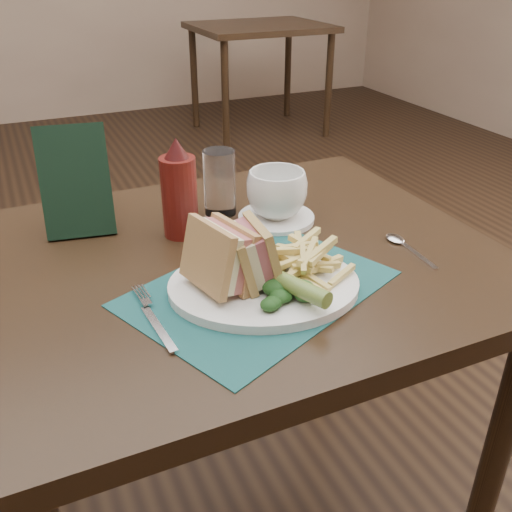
{
  "coord_description": "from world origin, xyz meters",
  "views": [
    {
      "loc": [
        -0.34,
        -1.32,
        1.23
      ],
      "look_at": [
        -0.01,
        -0.6,
        0.8
      ],
      "focal_mm": 40.0,
      "sensor_mm": 36.0,
      "label": 1
    }
  ],
  "objects_px": {
    "table_main": "(241,410)",
    "drinking_glass": "(220,182)",
    "coffee_cup": "(277,194)",
    "check_presenter": "(75,182)",
    "placemat": "(259,288)",
    "table_bg_right": "(260,80)",
    "plate": "(264,285)",
    "ketchup_bottle": "(179,188)",
    "saucer": "(276,218)",
    "sandwich_half_a": "(207,260)",
    "sandwich_half_b": "(238,256)"
  },
  "relations": [
    {
      "from": "saucer",
      "to": "coffee_cup",
      "type": "xyz_separation_m",
      "value": [
        0.0,
        0.0,
        0.05
      ]
    },
    {
      "from": "sandwich_half_a",
      "to": "drinking_glass",
      "type": "height_order",
      "value": "drinking_glass"
    },
    {
      "from": "plate",
      "to": "sandwich_half_a",
      "type": "bearing_deg",
      "value": -168.24
    },
    {
      "from": "drinking_glass",
      "to": "ketchup_bottle",
      "type": "height_order",
      "value": "ketchup_bottle"
    },
    {
      "from": "placemat",
      "to": "coffee_cup",
      "type": "distance_m",
      "value": 0.26
    },
    {
      "from": "table_main",
      "to": "coffee_cup",
      "type": "bearing_deg",
      "value": 37.6
    },
    {
      "from": "ketchup_bottle",
      "to": "sandwich_half_b",
      "type": "bearing_deg",
      "value": -85.95
    },
    {
      "from": "coffee_cup",
      "to": "drinking_glass",
      "type": "height_order",
      "value": "drinking_glass"
    },
    {
      "from": "sandwich_half_b",
      "to": "coffee_cup",
      "type": "relative_size",
      "value": 0.84
    },
    {
      "from": "table_bg_right",
      "to": "sandwich_half_b",
      "type": "relative_size",
      "value": 9.19
    },
    {
      "from": "sandwich_half_b",
      "to": "ketchup_bottle",
      "type": "xyz_separation_m",
      "value": [
        -0.02,
        0.23,
        0.03
      ]
    },
    {
      "from": "coffee_cup",
      "to": "ketchup_bottle",
      "type": "xyz_separation_m",
      "value": [
        -0.19,
        0.02,
        0.04
      ]
    },
    {
      "from": "sandwich_half_a",
      "to": "table_main",
      "type": "bearing_deg",
      "value": 36.94
    },
    {
      "from": "coffee_cup",
      "to": "sandwich_half_b",
      "type": "bearing_deg",
      "value": -128.45
    },
    {
      "from": "sandwich_half_a",
      "to": "check_presenter",
      "type": "distance_m",
      "value": 0.36
    },
    {
      "from": "sandwich_half_b",
      "to": "check_presenter",
      "type": "relative_size",
      "value": 0.48
    },
    {
      "from": "table_main",
      "to": "sandwich_half_a",
      "type": "bearing_deg",
      "value": -128.69
    },
    {
      "from": "table_main",
      "to": "placemat",
      "type": "bearing_deg",
      "value": -97.66
    },
    {
      "from": "table_main",
      "to": "coffee_cup",
      "type": "relative_size",
      "value": 7.67
    },
    {
      "from": "sandwich_half_a",
      "to": "saucer",
      "type": "relative_size",
      "value": 0.72
    },
    {
      "from": "table_main",
      "to": "drinking_glass",
      "type": "height_order",
      "value": "drinking_glass"
    },
    {
      "from": "coffee_cup",
      "to": "check_presenter",
      "type": "distance_m",
      "value": 0.38
    },
    {
      "from": "sandwich_half_a",
      "to": "table_bg_right",
      "type": "bearing_deg",
      "value": 49.73
    },
    {
      "from": "sandwich_half_b",
      "to": "saucer",
      "type": "height_order",
      "value": "sandwich_half_b"
    },
    {
      "from": "drinking_glass",
      "to": "saucer",
      "type": "bearing_deg",
      "value": -42.88
    },
    {
      "from": "plate",
      "to": "check_presenter",
      "type": "height_order",
      "value": "check_presenter"
    },
    {
      "from": "ketchup_bottle",
      "to": "drinking_glass",
      "type": "bearing_deg",
      "value": 31.56
    },
    {
      "from": "placemat",
      "to": "sandwich_half_b",
      "type": "distance_m",
      "value": 0.07
    },
    {
      "from": "sandwich_half_b",
      "to": "saucer",
      "type": "relative_size",
      "value": 0.65
    },
    {
      "from": "ketchup_bottle",
      "to": "check_presenter",
      "type": "height_order",
      "value": "check_presenter"
    },
    {
      "from": "table_bg_right",
      "to": "drinking_glass",
      "type": "bearing_deg",
      "value": -116.07
    },
    {
      "from": "table_bg_right",
      "to": "sandwich_half_b",
      "type": "bearing_deg",
      "value": -115.18
    },
    {
      "from": "table_main",
      "to": "drinking_glass",
      "type": "distance_m",
      "value": 0.47
    },
    {
      "from": "sandwich_half_b",
      "to": "check_presenter",
      "type": "bearing_deg",
      "value": 123.14
    },
    {
      "from": "coffee_cup",
      "to": "ketchup_bottle",
      "type": "relative_size",
      "value": 0.63
    },
    {
      "from": "sandwich_half_b",
      "to": "coffee_cup",
      "type": "xyz_separation_m",
      "value": [
        0.17,
        0.22,
        -0.01
      ]
    },
    {
      "from": "sandwich_half_b",
      "to": "saucer",
      "type": "distance_m",
      "value": 0.28
    },
    {
      "from": "placemat",
      "to": "sandwich_half_a",
      "type": "distance_m",
      "value": 0.11
    },
    {
      "from": "table_main",
      "to": "sandwich_half_b",
      "type": "bearing_deg",
      "value": -112.47
    },
    {
      "from": "sandwich_half_b",
      "to": "ketchup_bottle",
      "type": "relative_size",
      "value": 0.53
    },
    {
      "from": "table_main",
      "to": "check_presenter",
      "type": "height_order",
      "value": "check_presenter"
    },
    {
      "from": "placemat",
      "to": "sandwich_half_a",
      "type": "relative_size",
      "value": 3.64
    },
    {
      "from": "plate",
      "to": "saucer",
      "type": "height_order",
      "value": "plate"
    },
    {
      "from": "plate",
      "to": "table_bg_right",
      "type": "bearing_deg",
      "value": 82.64
    },
    {
      "from": "sandwich_half_a",
      "to": "coffee_cup",
      "type": "height_order",
      "value": "sandwich_half_a"
    },
    {
      "from": "table_main",
      "to": "table_bg_right",
      "type": "distance_m",
      "value": 3.32
    },
    {
      "from": "saucer",
      "to": "ketchup_bottle",
      "type": "relative_size",
      "value": 0.81
    },
    {
      "from": "table_main",
      "to": "table_bg_right",
      "type": "height_order",
      "value": "same"
    },
    {
      "from": "placemat",
      "to": "drinking_glass",
      "type": "bearing_deg",
      "value": 80.26
    },
    {
      "from": "placemat",
      "to": "ketchup_bottle",
      "type": "bearing_deg",
      "value": 102.12
    }
  ]
}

